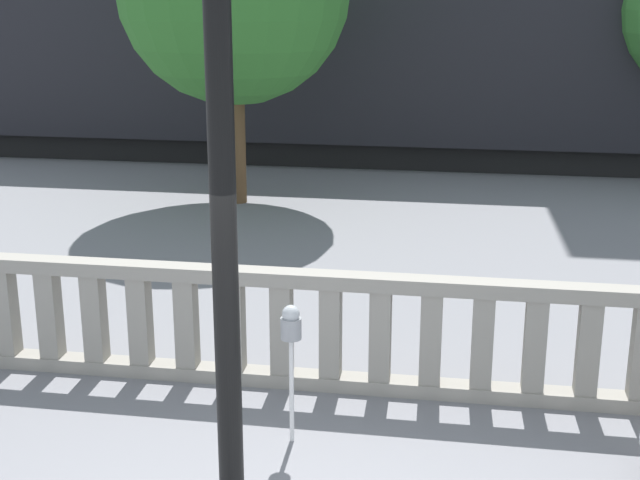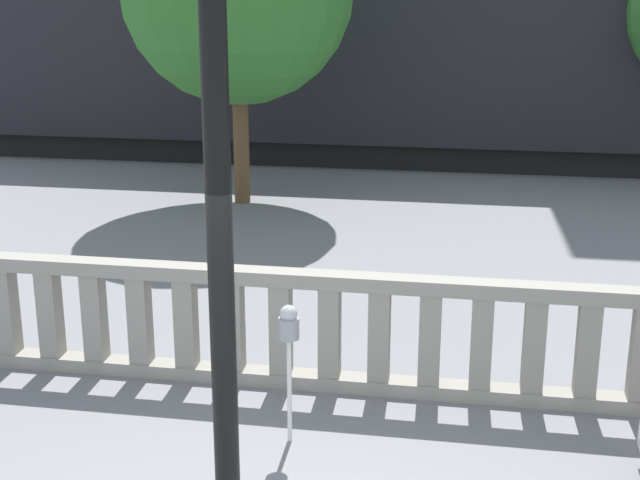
# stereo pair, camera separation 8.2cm
# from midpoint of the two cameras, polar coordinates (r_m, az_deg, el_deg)

# --- Properties ---
(balustrade) EXTENTS (17.85, 0.24, 1.19)m
(balustrade) POSITION_cam_midpoint_polar(r_m,az_deg,el_deg) (8.65, 0.89, -5.88)
(balustrade) COLOR gray
(balustrade) RESTS_ON ground
(lamppost) EXTENTS (0.40, 0.40, 6.32)m
(lamppost) POSITION_cam_midpoint_polar(r_m,az_deg,el_deg) (5.85, -6.29, 8.19)
(lamppost) COLOR black
(lamppost) RESTS_ON ground
(parking_meter) EXTENTS (0.18, 0.18, 1.26)m
(parking_meter) POSITION_cam_midpoint_polar(r_m,az_deg,el_deg) (7.52, -1.69, -5.95)
(parking_meter) COLOR silver
(parking_meter) RESTS_ON ground
(train_near) EXTENTS (28.99, 2.66, 4.53)m
(train_near) POSITION_cam_midpoint_polar(r_m,az_deg,el_deg) (19.86, 17.27, 10.31)
(train_near) COLOR black
(train_near) RESTS_ON ground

